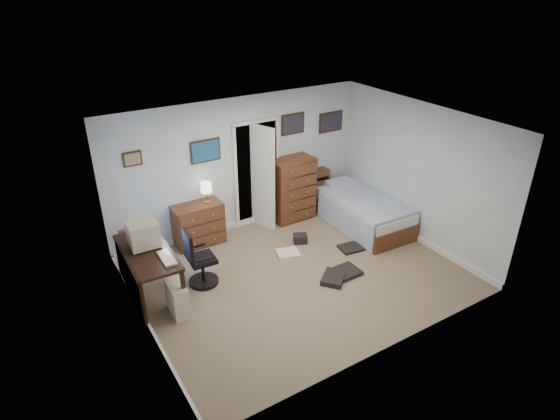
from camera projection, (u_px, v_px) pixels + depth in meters
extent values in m
cube|color=#84705B|center=(298.00, 275.00, 7.63)|extent=(5.00, 4.00, 0.02)
cube|color=black|center=(147.00, 252.00, 6.74)|extent=(0.69, 1.44, 0.04)
cube|color=black|center=(144.00, 307.00, 6.29)|extent=(0.06, 0.06, 0.78)
cube|color=black|center=(184.00, 294.00, 6.54)|extent=(0.06, 0.06, 0.78)
cube|color=black|center=(120.00, 260.00, 7.32)|extent=(0.06, 0.06, 0.78)
cube|color=black|center=(156.00, 250.00, 7.57)|extent=(0.06, 0.06, 0.78)
cube|color=black|center=(129.00, 279.00, 6.77)|extent=(0.07, 1.31, 0.55)
cube|color=beige|center=(143.00, 234.00, 6.76)|extent=(0.43, 0.40, 0.37)
cube|color=#8CB2F2|center=(157.00, 230.00, 6.86)|extent=(0.02, 0.31, 0.24)
cube|color=beige|center=(145.00, 245.00, 6.85)|extent=(0.28, 0.28, 0.02)
cube|color=beige|center=(167.00, 258.00, 6.55)|extent=(0.18, 0.44, 0.03)
cube|color=beige|center=(177.00, 299.00, 6.67)|extent=(0.23, 0.47, 0.49)
cube|color=black|center=(185.00, 296.00, 6.72)|extent=(0.02, 0.33, 0.38)
cylinder|color=black|center=(204.00, 281.00, 7.42)|extent=(0.49, 0.49, 0.05)
cylinder|color=black|center=(203.00, 271.00, 7.33)|extent=(0.06, 0.06, 0.36)
cube|color=black|center=(202.00, 259.00, 7.23)|extent=(0.42, 0.42, 0.07)
cube|color=black|center=(188.00, 247.00, 7.03)|extent=(0.07, 0.36, 0.49)
cube|color=black|center=(206.00, 259.00, 7.01)|extent=(0.27, 0.06, 0.04)
cube|color=black|center=(197.00, 246.00, 7.35)|extent=(0.27, 0.06, 0.04)
cube|color=maroon|center=(128.00, 254.00, 7.44)|extent=(0.17, 0.17, 0.82)
cube|color=#552C1B|center=(199.00, 224.00, 8.35)|extent=(0.87, 0.44, 0.77)
cylinder|color=gold|center=(207.00, 202.00, 8.26)|extent=(0.12, 0.12, 0.02)
cylinder|color=gold|center=(207.00, 196.00, 8.21)|extent=(0.02, 0.02, 0.23)
cylinder|color=beige|center=(206.00, 187.00, 8.14)|extent=(0.19, 0.19, 0.17)
cube|color=black|center=(249.00, 169.00, 9.08)|extent=(0.90, 0.60, 2.00)
cube|color=white|center=(236.00, 179.00, 8.62)|extent=(0.06, 0.05, 2.00)
cube|color=white|center=(277.00, 169.00, 9.04)|extent=(0.06, 0.05, 2.00)
cube|color=white|center=(256.00, 121.00, 8.37)|extent=(0.96, 0.05, 0.06)
cube|color=white|center=(258.00, 177.00, 8.73)|extent=(0.31, 0.77, 2.00)
sphere|color=gold|center=(276.00, 176.00, 8.76)|extent=(0.06, 0.06, 0.06)
cube|color=#552C1B|center=(292.00, 189.00, 9.14)|extent=(0.87, 0.54, 1.25)
cube|color=#552C1B|center=(308.00, 191.00, 9.54)|extent=(0.93, 0.26, 0.83)
cube|color=black|center=(310.00, 185.00, 9.42)|extent=(0.86, 0.12, 0.28)
cube|color=maroon|center=(310.00, 187.00, 9.44)|extent=(0.74, 0.13, 0.20)
cube|color=#552C1B|center=(363.00, 217.00, 9.06)|extent=(1.07, 2.02, 0.35)
cube|color=white|center=(364.00, 205.00, 8.94)|extent=(1.02, 1.98, 0.18)
cube|color=#657EBB|center=(367.00, 202.00, 8.81)|extent=(1.11, 1.73, 0.10)
cube|color=#657EBB|center=(344.00, 221.00, 8.70)|extent=(0.10, 1.69, 0.54)
cube|color=#7D86C9|center=(341.00, 184.00, 9.45)|extent=(0.56, 0.40, 0.13)
cube|color=#331E11|center=(132.00, 159.00, 7.45)|extent=(0.30, 0.03, 0.24)
cube|color=#9C6F55|center=(133.00, 159.00, 7.44)|extent=(0.25, 0.01, 0.19)
cube|color=#331E11|center=(205.00, 151.00, 8.08)|extent=(0.55, 0.03, 0.40)
cube|color=navy|center=(206.00, 151.00, 8.07)|extent=(0.50, 0.01, 0.35)
cube|color=#331E11|center=(293.00, 124.00, 8.83)|extent=(0.50, 0.03, 0.40)
cube|color=black|center=(293.00, 124.00, 8.81)|extent=(0.45, 0.01, 0.35)
cube|color=#331E11|center=(331.00, 122.00, 9.29)|extent=(0.55, 0.03, 0.40)
cube|color=black|center=(331.00, 122.00, 9.28)|extent=(0.50, 0.01, 0.35)
cube|color=black|center=(333.00, 278.00, 7.47)|extent=(0.55, 0.53, 0.09)
cube|color=silver|center=(288.00, 253.00, 8.16)|extent=(0.46, 0.42, 0.05)
cube|color=black|center=(300.00, 239.00, 8.51)|extent=(0.30, 0.28, 0.15)
cube|color=black|center=(345.00, 272.00, 7.63)|extent=(0.50, 0.39, 0.07)
cube|color=black|center=(352.00, 248.00, 8.34)|extent=(0.48, 0.38, 0.04)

